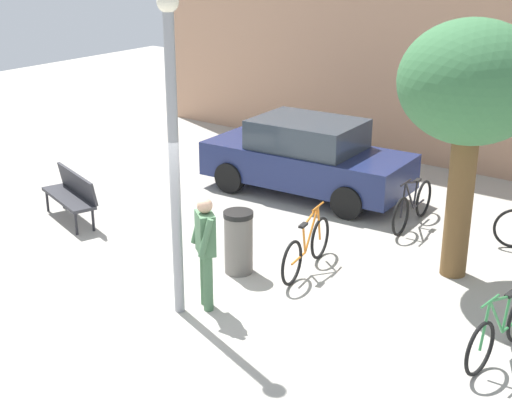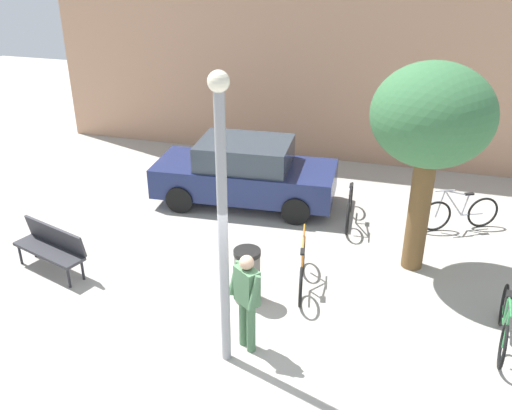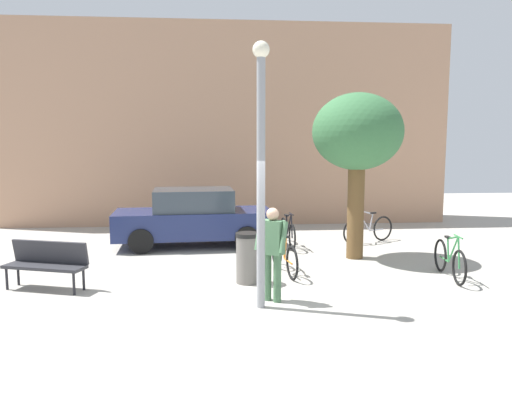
# 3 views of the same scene
# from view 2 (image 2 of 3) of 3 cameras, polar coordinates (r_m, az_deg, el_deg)

# --- Properties ---
(ground_plane) EXTENTS (36.00, 36.00, 0.00)m
(ground_plane) POSITION_cam_2_polar(r_m,az_deg,el_deg) (9.31, -4.52, -13.57)
(ground_plane) COLOR #A8A399
(building_facade) EXTENTS (15.24, 2.00, 6.75)m
(building_facade) POSITION_cam_2_polar(r_m,az_deg,el_deg) (16.43, 6.84, 17.07)
(building_facade) COLOR tan
(building_facade) RESTS_ON ground_plane
(lamppost) EXTENTS (0.28, 0.28, 4.42)m
(lamppost) POSITION_cam_2_polar(r_m,az_deg,el_deg) (7.59, -3.42, -0.59)
(lamppost) COLOR gray
(lamppost) RESTS_ON ground_plane
(person_by_lamppost) EXTENTS (0.61, 0.54, 1.67)m
(person_by_lamppost) POSITION_cam_2_polar(r_m,az_deg,el_deg) (8.60, -0.94, -9.20)
(person_by_lamppost) COLOR #47704C
(person_by_lamppost) RESTS_ON ground_plane
(park_bench) EXTENTS (1.67, 0.95, 0.92)m
(park_bench) POSITION_cam_2_polar(r_m,az_deg,el_deg) (11.39, -19.94, -3.81)
(park_bench) COLOR #2D2D33
(park_bench) RESTS_ON ground_plane
(plaza_tree) EXTENTS (2.14, 2.14, 3.96)m
(plaza_tree) POSITION_cam_2_polar(r_m,az_deg,el_deg) (10.31, 17.34, 8.26)
(plaza_tree) COLOR brown
(plaza_tree) RESTS_ON ground_plane
(bicycle_green) EXTENTS (0.25, 1.80, 0.97)m
(bicycle_green) POSITION_cam_2_polar(r_m,az_deg,el_deg) (9.82, 23.72, -10.88)
(bicycle_green) COLOR black
(bicycle_green) RESTS_ON ground_plane
(bicycle_black) EXTENTS (0.17, 1.81, 0.97)m
(bicycle_black) POSITION_cam_2_polar(r_m,az_deg,el_deg) (12.67, 9.42, -0.18)
(bicycle_black) COLOR black
(bicycle_black) RESTS_ON ground_plane
(bicycle_silver) EXTENTS (1.66, 0.82, 0.97)m
(bicycle_silver) POSITION_cam_2_polar(r_m,az_deg,el_deg) (13.00, 19.81, -0.77)
(bicycle_silver) COLOR black
(bicycle_silver) RESTS_ON ground_plane
(bicycle_orange) EXTENTS (0.35, 1.79, 0.97)m
(bicycle_orange) POSITION_cam_2_polar(r_m,az_deg,el_deg) (10.35, 4.67, -6.38)
(bicycle_orange) COLOR black
(bicycle_orange) RESTS_ON ground_plane
(parked_car_navy) EXTENTS (4.30, 2.02, 1.55)m
(parked_car_navy) POSITION_cam_2_polar(r_m,az_deg,el_deg) (13.27, -1.12, 3.30)
(parked_car_navy) COLOR navy
(parked_car_navy) RESTS_ON ground_plane
(trash_bin) EXTENTS (0.47, 0.47, 1.02)m
(trash_bin) POSITION_cam_2_polar(r_m,az_deg,el_deg) (9.89, -0.88, -7.12)
(trash_bin) COLOR #66605B
(trash_bin) RESTS_ON ground_plane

